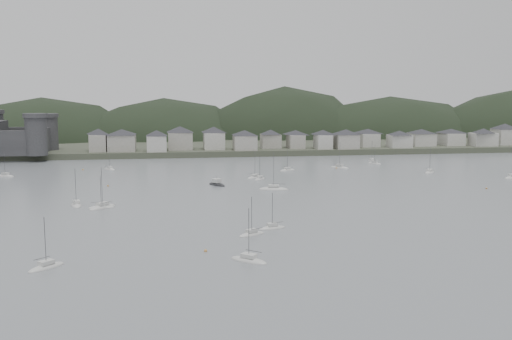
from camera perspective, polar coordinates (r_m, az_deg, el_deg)
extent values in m
plane|color=slate|center=(125.79, 5.27, -7.18)|extent=(900.00, 900.00, 0.00)
cube|color=#383D2D|center=(415.13, -4.66, 3.34)|extent=(900.00, 250.00, 3.00)
ellipsoid|color=black|center=(400.42, -20.42, 1.06)|extent=(138.98, 92.48, 81.13)
ellipsoid|color=black|center=(393.05, -9.11, 1.35)|extent=(132.08, 90.41, 79.74)
ellipsoid|color=black|center=(401.57, 2.82, 1.18)|extent=(133.88, 88.37, 101.41)
ellipsoid|color=black|center=(418.26, 13.13, 1.57)|extent=(165.81, 81.78, 82.55)
cylinder|color=#333235|center=(291.34, -21.12, 3.14)|extent=(10.00, 10.00, 18.00)
cylinder|color=#333235|center=(318.72, -20.06, 3.43)|extent=(10.00, 10.00, 17.00)
cube|color=#333235|center=(305.21, -20.54, 2.78)|extent=(3.50, 30.00, 12.00)
cube|color=gray|center=(302.96, -15.45, 2.63)|extent=(8.34, 12.91, 8.59)
pyramid|color=#26272B|center=(302.54, -15.48, 3.72)|extent=(15.78, 15.78, 3.01)
cube|color=gray|center=(301.20, -13.25, 2.65)|extent=(13.68, 13.35, 8.36)
pyramid|color=#26272B|center=(300.79, -13.28, 3.72)|extent=(20.07, 20.07, 2.93)
cube|color=#ABA8A1|center=(295.06, -9.89, 2.62)|extent=(9.78, 10.20, 8.08)
pyramid|color=#26272B|center=(294.65, -9.91, 3.67)|extent=(14.83, 14.83, 2.83)
cube|color=gray|center=(304.63, -7.59, 2.91)|extent=(12.59, 13.33, 9.09)
pyramid|color=#26272B|center=(304.20, -7.61, 4.06)|extent=(19.24, 19.24, 3.18)
cube|color=#ABA8A1|center=(303.99, -4.23, 2.93)|extent=(10.74, 12.17, 8.87)
pyramid|color=#26272B|center=(303.57, -4.24, 4.05)|extent=(17.01, 17.01, 3.10)
cube|color=gray|center=(299.19, -1.13, 2.76)|extent=(11.63, 12.09, 7.69)
pyramid|color=#26272B|center=(298.80, -1.13, 3.75)|extent=(17.61, 17.61, 2.69)
cube|color=gray|center=(310.11, 1.47, 2.90)|extent=(10.37, 9.35, 7.44)
pyramid|color=#26272B|center=(309.75, 1.47, 3.83)|extent=(14.65, 14.65, 2.60)
cube|color=gray|center=(310.44, 3.98, 2.87)|extent=(8.24, 12.20, 7.22)
pyramid|color=#26272B|center=(310.08, 3.99, 3.77)|extent=(15.17, 15.17, 2.53)
cube|color=#ABA8A1|center=(308.75, 6.71, 2.83)|extent=(8.06, 10.91, 7.46)
pyramid|color=#26272B|center=(308.38, 6.73, 3.77)|extent=(14.08, 14.08, 2.61)
cube|color=gray|center=(310.84, 8.98, 2.84)|extent=(11.73, 11.78, 7.66)
pyramid|color=#26272B|center=(310.46, 9.00, 3.79)|extent=(17.46, 17.46, 2.68)
cube|color=#ABA8A1|center=(325.24, 11.11, 2.97)|extent=(10.19, 13.02, 7.33)
pyramid|color=#26272B|center=(324.89, 11.13, 3.84)|extent=(17.23, 17.23, 2.57)
cube|color=#ABA8A1|center=(322.48, 14.13, 2.80)|extent=(11.70, 9.81, 6.88)
pyramid|color=#26272B|center=(322.15, 14.16, 3.63)|extent=(15.97, 15.97, 2.41)
cube|color=#ABA8A1|center=(337.37, 16.19, 2.95)|extent=(12.83, 12.48, 7.00)
pyramid|color=#26272B|center=(337.05, 16.22, 3.75)|extent=(18.79, 18.79, 2.45)
cube|color=#ABA8A1|center=(345.96, 18.91, 2.94)|extent=(11.07, 13.50, 6.97)
pyramid|color=#26272B|center=(345.64, 18.95, 3.72)|extent=(18.25, 18.25, 2.44)
cube|color=#ABA8A1|center=(346.66, 21.75, 2.85)|extent=(13.75, 9.12, 7.34)
pyramid|color=#26272B|center=(346.34, 21.79, 3.67)|extent=(16.97, 16.97, 2.57)
cube|color=#ABA8A1|center=(360.71, 23.57, 3.06)|extent=(11.37, 11.57, 9.05)
pyramid|color=#26272B|center=(360.35, 23.62, 4.03)|extent=(17.03, 17.03, 3.17)
ellipsoid|color=beige|center=(279.35, 11.49, 0.86)|extent=(3.11, 8.04, 1.57)
cube|color=beige|center=(279.23, 11.49, 1.08)|extent=(1.94, 2.88, 0.70)
cylinder|color=#3F3F42|center=(278.81, 11.52, 1.90)|extent=(0.12, 0.12, 9.84)
cylinder|color=#3F3F42|center=(280.45, 11.38, 1.23)|extent=(0.37, 3.54, 0.10)
ellipsoid|color=beige|center=(113.95, -20.22, -9.16)|extent=(6.99, 7.16, 1.52)
cube|color=beige|center=(113.66, -20.24, -8.65)|extent=(3.04, 3.07, 0.70)
cylinder|color=#3F3F42|center=(112.68, -20.33, -6.78)|extent=(0.12, 0.12, 9.48)
cylinder|color=#3F3F42|center=(114.64, -20.62, -8.25)|extent=(2.43, 2.54, 0.10)
ellipsoid|color=beige|center=(219.35, -0.10, -0.79)|extent=(7.90, 6.96, 1.60)
cube|color=beige|center=(219.20, -0.11, -0.51)|extent=(3.30, 3.12, 0.70)
cylinder|color=#3F3F42|center=(218.66, -0.11, 0.55)|extent=(0.12, 0.12, 10.02)
cylinder|color=#3F3F42|center=(219.82, -0.43, -0.34)|extent=(2.90, 2.30, 0.10)
ellipsoid|color=beige|center=(241.19, 3.16, -0.04)|extent=(7.58, 5.06, 1.45)
cube|color=beige|center=(241.06, 3.16, 0.20)|extent=(2.97, 2.49, 0.70)
cylinder|color=#3F3F42|center=(240.62, 3.17, 1.07)|extent=(0.12, 0.12, 9.07)
cylinder|color=#3F3F42|center=(241.26, 2.86, 0.34)|extent=(3.03, 1.41, 0.10)
ellipsoid|color=beige|center=(167.49, -15.08, -3.67)|extent=(8.42, 8.76, 1.84)
cube|color=beige|center=(167.26, -15.10, -3.26)|extent=(3.68, 3.74, 0.70)
cylinder|color=#3F3F42|center=(166.46, -15.15, -1.68)|extent=(0.12, 0.12, 11.51)
cylinder|color=#3F3F42|center=(165.85, -14.76, -3.15)|extent=(2.89, 3.11, 0.10)
ellipsoid|color=beige|center=(173.11, -17.52, -3.40)|extent=(4.63, 8.93, 1.71)
cube|color=beige|center=(172.90, -17.53, -3.03)|extent=(2.51, 3.34, 0.70)
cylinder|color=#3F3F42|center=(172.18, -17.59, -1.61)|extent=(0.12, 0.12, 10.66)
cylinder|color=#3F3F42|center=(171.40, -17.73, -2.94)|extent=(0.98, 3.76, 0.10)
ellipsoid|color=beige|center=(244.32, -23.77, -0.58)|extent=(8.06, 5.71, 1.55)
cube|color=beige|center=(244.19, -23.78, -0.33)|extent=(3.20, 2.75, 0.70)
cylinder|color=#3F3F42|center=(243.72, -23.83, 0.59)|extent=(0.12, 0.12, 9.71)
cylinder|color=#3F3F42|center=(243.84, -24.11, -0.22)|extent=(3.17, 1.66, 0.10)
ellipsoid|color=beige|center=(192.42, 1.78, -1.98)|extent=(10.56, 5.67, 2.01)
cube|color=beige|center=(192.21, 1.78, -1.59)|extent=(3.97, 3.04, 0.70)
cylinder|color=#3F3F42|center=(191.46, 1.79, -0.07)|extent=(0.12, 0.12, 12.59)
cylinder|color=#3F3F42|center=(192.90, 2.27, -1.39)|extent=(4.41, 1.25, 0.10)
ellipsoid|color=beige|center=(131.17, -0.43, -6.50)|extent=(7.22, 5.33, 1.40)
cube|color=beige|center=(130.93, -0.43, -6.08)|extent=(2.89, 2.53, 0.70)
cylinder|color=#3F3F42|center=(130.14, -0.43, -4.57)|extent=(0.12, 0.12, 8.76)
cylinder|color=#3F3F42|center=(130.38, 0.09, -5.89)|extent=(2.81, 1.60, 0.10)
ellipsoid|color=beige|center=(244.39, 16.96, -0.26)|extent=(7.62, 8.07, 1.68)
cube|color=beige|center=(244.24, 16.97, 0.01)|extent=(3.34, 3.43, 0.70)
cylinder|color=#3F3F42|center=(243.74, 17.01, 1.00)|extent=(0.12, 0.12, 10.52)
cylinder|color=#3F3F42|center=(244.75, 16.65, 0.16)|extent=(2.60, 2.89, 0.10)
ellipsoid|color=beige|center=(251.95, -14.43, 0.06)|extent=(6.26, 7.61, 1.51)
cube|color=beige|center=(251.81, -14.44, 0.30)|extent=(2.87, 3.12, 0.70)
cylinder|color=#3F3F42|center=(251.37, -14.47, 1.16)|extent=(0.12, 0.12, 9.45)
cylinder|color=#3F3F42|center=(250.71, -14.64, 0.38)|extent=(2.00, 2.87, 0.10)
ellipsoid|color=beige|center=(167.45, -15.20, -3.68)|extent=(7.39, 2.91, 1.44)
cube|color=beige|center=(167.26, -15.22, -3.34)|extent=(2.65, 1.80, 0.70)
cylinder|color=#3F3F42|center=(166.62, -15.26, -2.11)|extent=(0.12, 0.12, 9.03)
cylinder|color=#3F3F42|center=(167.42, -15.66, -3.15)|extent=(3.25, 0.37, 0.10)
ellipsoid|color=beige|center=(240.39, 24.24, -0.73)|extent=(9.28, 6.59, 1.79)
cube|color=beige|center=(240.23, 24.26, -0.44)|extent=(3.69, 3.17, 0.70)
ellipsoid|color=beige|center=(215.53, 0.38, -0.94)|extent=(5.93, 6.96, 1.40)
cube|color=beige|center=(215.39, 0.38, -0.68)|extent=(2.68, 2.88, 0.70)
cylinder|color=#3F3F42|center=(214.91, 0.38, 0.25)|extent=(0.12, 0.12, 8.73)
cylinder|color=#3F3F42|center=(216.19, 0.15, -0.50)|extent=(1.93, 2.60, 0.10)
ellipsoid|color=beige|center=(137.35, 1.63, -5.86)|extent=(7.19, 3.85, 1.37)
cube|color=beige|center=(137.13, 1.64, -5.46)|extent=(2.70, 2.06, 0.70)
cylinder|color=#3F3F42|center=(136.39, 1.64, -4.05)|extent=(0.12, 0.12, 8.57)
cylinder|color=#3F3F42|center=(136.92, 2.15, -5.25)|extent=(3.01, 0.87, 0.10)
ellipsoid|color=beige|center=(111.25, -0.72, -9.09)|extent=(7.84, 7.45, 1.64)
cube|color=beige|center=(110.93, -0.72, -8.54)|extent=(3.34, 3.26, 0.70)
cylinder|color=#3F3F42|center=(109.85, -0.72, -6.46)|extent=(0.12, 0.12, 10.25)
cylinder|color=#3F3F42|center=(111.87, -0.23, -8.11)|extent=(2.80, 2.55, 0.10)
ellipsoid|color=beige|center=(251.39, 8.34, 0.20)|extent=(8.32, 8.36, 1.79)
cube|color=beige|center=(251.24, 8.35, 0.47)|extent=(3.60, 3.61, 0.70)
cylinder|color=#3F3F42|center=(250.72, 8.37, 1.50)|extent=(0.12, 0.12, 11.17)
cylinder|color=#3F3F42|center=(249.75, 8.18, 0.56)|extent=(2.90, 2.93, 0.10)
ellipsoid|color=beige|center=(269.76, 11.76, 0.62)|extent=(5.87, 6.71, 1.36)
cube|color=beige|center=(269.65, 11.77, 0.83)|extent=(2.63, 2.80, 0.70)
cylinder|color=#3F3F42|center=(269.28, 11.79, 1.55)|extent=(0.12, 0.12, 8.49)
cylinder|color=#3F3F42|center=(268.42, 11.69, 0.92)|extent=(1.95, 2.48, 0.10)
ellipsoid|color=black|center=(202.47, -3.93, -1.51)|extent=(7.04, 9.06, 1.91)
cube|color=beige|center=(202.22, -3.94, -1.06)|extent=(3.40, 3.47, 1.40)
cylinder|color=#3F3F42|center=(202.09, -3.94, -0.81)|extent=(0.10, 0.10, 1.20)
sphere|color=#C68942|center=(209.39, 22.05, -1.72)|extent=(0.70, 0.70, 0.70)
sphere|color=#C68942|center=(206.17, -14.57, -1.55)|extent=(0.70, 0.70, 0.70)
sphere|color=#C68942|center=(118.30, -5.06, -8.05)|extent=(0.70, 0.70, 0.70)
sphere|color=#C68942|center=(250.17, 8.04, 0.19)|extent=(0.70, 0.70, 0.70)
sphere|color=#C68942|center=(253.24, -16.91, 0.03)|extent=(0.70, 0.70, 0.70)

